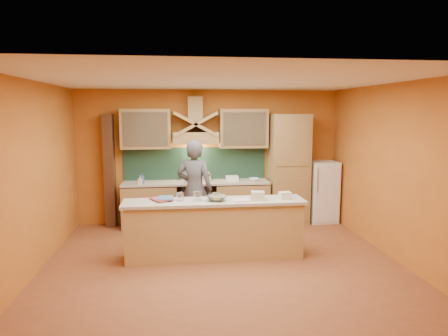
{
  "coord_description": "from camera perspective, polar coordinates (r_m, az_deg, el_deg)",
  "views": [
    {
      "loc": [
        -0.68,
        -5.9,
        2.35
      ],
      "look_at": [
        0.13,
        0.9,
        1.38
      ],
      "focal_mm": 32.0,
      "sensor_mm": 36.0,
      "label": 1
    }
  ],
  "objects": [
    {
      "name": "base_cabinet_right",
      "position": [
        8.43,
        2.51,
        -5.09
      ],
      "size": [
        1.1,
        0.6,
        0.86
      ],
      "primitive_type": "cube",
      "color": "#9E7E48",
      "rests_on": "floor"
    },
    {
      "name": "cloth",
      "position": [
        6.35,
        2.52,
        -4.62
      ],
      "size": [
        0.29,
        0.23,
        0.02
      ],
      "primitive_type": "cube",
      "rotation": [
        0.0,
        0.0,
        0.14
      ],
      "color": "beige",
      "rests_on": "island_top"
    },
    {
      "name": "island_top",
      "position": [
        6.39,
        -1.38,
        -4.85
      ],
      "size": [
        2.9,
        0.62,
        0.05
      ],
      "primitive_type": "cube",
      "color": "#B3AA97",
      "rests_on": "island_body"
    },
    {
      "name": "wall_right",
      "position": [
        6.89,
        23.17,
        -0.5
      ],
      "size": [
        0.02,
        5.0,
        2.8
      ],
      "primitive_type": "cube",
      "color": "#BE6C25",
      "rests_on": "floor"
    },
    {
      "name": "island_body",
      "position": [
        6.52,
        -1.37,
        -8.97
      ],
      "size": [
        2.8,
        0.55,
        0.88
      ],
      "primitive_type": "cube",
      "color": "tan",
      "rests_on": "floor"
    },
    {
      "name": "dish_rack",
      "position": [
        8.39,
        1.16,
        -1.43
      ],
      "size": [
        0.25,
        0.2,
        0.09
      ],
      "primitive_type": "cube",
      "rotation": [
        0.0,
        0.0,
        0.01
      ],
      "color": "white",
      "rests_on": "counter_top"
    },
    {
      "name": "counter_top",
      "position": [
        8.24,
        -4.01,
        -2.08
      ],
      "size": [
        3.0,
        0.62,
        0.04
      ],
      "primitive_type": "cube",
      "color": "#B3AA97",
      "rests_on": "base_cabinet_left"
    },
    {
      "name": "trim_column_left",
      "position": [
        8.45,
        -16.01,
        -0.4
      ],
      "size": [
        0.2,
        0.3,
        2.3
      ],
      "primitive_type": "cube",
      "color": "#472816",
      "rests_on": "floor"
    },
    {
      "name": "upper_cabinet_right",
      "position": [
        8.35,
        2.77,
        5.66
      ],
      "size": [
        1.0,
        0.35,
        0.8
      ],
      "primitive_type": "cube",
      "color": "#9E7E48",
      "rests_on": "wall_back"
    },
    {
      "name": "grocery_bag_b",
      "position": [
        6.56,
        8.7,
        -3.88
      ],
      "size": [
        0.2,
        0.17,
        0.11
      ],
      "primitive_type": "cube",
      "rotation": [
        0.0,
        0.0,
        0.13
      ],
      "color": "beige",
      "rests_on": "island_top"
    },
    {
      "name": "book_upper",
      "position": [
        6.46,
        -9.42,
        -4.28
      ],
      "size": [
        0.25,
        0.34,
        0.02
      ],
      "primitive_type": "imported",
      "rotation": [
        0.0,
        0.0,
        -0.05
      ],
      "color": "#3F5F8B",
      "rests_on": "island_top"
    },
    {
      "name": "grocery_bag_a",
      "position": [
        6.43,
        4.84,
        -3.96
      ],
      "size": [
        0.23,
        0.2,
        0.14
      ],
      "primitive_type": "cube",
      "rotation": [
        0.0,
        0.0,
        -0.17
      ],
      "color": "beige",
      "rests_on": "island_top"
    },
    {
      "name": "mixing_bowl",
      "position": [
        6.35,
        -1.06,
        -4.35
      ],
      "size": [
        0.39,
        0.39,
        0.08
      ],
      "primitive_type": "imported",
      "rotation": [
        0.0,
        0.0,
        -0.28
      ],
      "color": "silver",
      "rests_on": "island_top"
    },
    {
      "name": "kitchen_scale",
      "position": [
        6.4,
        -1.13,
        -4.16
      ],
      "size": [
        0.15,
        0.15,
        0.1
      ],
      "primitive_type": "cube",
      "rotation": [
        0.0,
        0.0,
        -0.26
      ],
      "color": "silver",
      "rests_on": "island_top"
    },
    {
      "name": "wall_front",
      "position": [
        3.6,
        4.43,
        -7.23
      ],
      "size": [
        5.5,
        0.02,
        2.8
      ],
      "primitive_type": "cube",
      "color": "#BE6C25",
      "rests_on": "floor"
    },
    {
      "name": "upper_cabinet_left",
      "position": [
        8.26,
        -11.11,
        5.49
      ],
      "size": [
        1.0,
        0.35,
        0.8
      ],
      "primitive_type": "cube",
      "color": "#9E7E48",
      "rests_on": "wall_back"
    },
    {
      "name": "pot_large",
      "position": [
        8.16,
        -4.86,
        -1.64
      ],
      "size": [
        0.25,
        0.25,
        0.15
      ],
      "primitive_type": "cylinder",
      "rotation": [
        0.0,
        0.0,
        0.16
      ],
      "color": "silver",
      "rests_on": "stove"
    },
    {
      "name": "soap_bottle_a",
      "position": [
        8.06,
        -11.84,
        -1.68
      ],
      "size": [
        0.1,
        0.1,
        0.18
      ],
      "primitive_type": "imported",
      "rotation": [
        0.0,
        0.0,
        -0.36
      ],
      "color": "silver",
      "rests_on": "counter_top"
    },
    {
      "name": "pot_small",
      "position": [
        8.31,
        -2.49,
        -1.51
      ],
      "size": [
        0.2,
        0.2,
        0.14
      ],
      "primitive_type": "cylinder",
      "rotation": [
        0.0,
        0.0,
        0.02
      ],
      "color": "silver",
      "rests_on": "stove"
    },
    {
      "name": "person",
      "position": [
        7.42,
        -4.2,
        -3.06
      ],
      "size": [
        0.78,
        0.64,
        1.84
      ],
      "primitive_type": "imported",
      "rotation": [
        0.0,
        0.0,
        2.8
      ],
      "color": "#4C4C51",
      "rests_on": "floor"
    },
    {
      "name": "wall_left",
      "position": [
        6.33,
        -25.77,
        -1.36
      ],
      "size": [
        0.02,
        5.0,
        2.8
      ],
      "primitive_type": "cube",
      "color": "#BE6C25",
      "rests_on": "floor"
    },
    {
      "name": "soap_bottle_b",
      "position": [
        8.07,
        -11.59,
        -1.49
      ],
      "size": [
        0.12,
        0.12,
        0.22
      ],
      "primitive_type": "imported",
      "rotation": [
        0.0,
        0.0,
        0.53
      ],
      "color": "#354F91",
      "rests_on": "counter_top"
    },
    {
      "name": "pantry_column",
      "position": [
        8.52,
        9.19,
        -0.13
      ],
      "size": [
        0.8,
        0.6,
        2.3
      ],
      "primitive_type": "cube",
      "color": "#9E7E48",
      "rests_on": "floor"
    },
    {
      "name": "stove",
      "position": [
        8.33,
        -3.98,
        -5.13
      ],
      "size": [
        0.6,
        0.58,
        0.9
      ],
      "primitive_type": "cube",
      "color": "black",
      "rests_on": "floor"
    },
    {
      "name": "ceiling",
      "position": [
        5.96,
        -0.19,
        12.41
      ],
      "size": [
        5.5,
        5.0,
        0.01
      ],
      "primitive_type": "cube",
      "color": "white",
      "rests_on": "wall_back"
    },
    {
      "name": "jar_small",
      "position": [
        6.39,
        -6.28,
        -4.08
      ],
      "size": [
        0.14,
        0.14,
        0.13
      ],
      "primitive_type": "cylinder",
      "rotation": [
        0.0,
        0.0,
        0.27
      ],
      "color": "white",
      "rests_on": "island_top"
    },
    {
      "name": "base_cabinet_left",
      "position": [
        8.35,
        -10.54,
        -5.36
      ],
      "size": [
        1.1,
        0.6,
        0.86
      ],
      "primitive_type": "cube",
      "color": "#9E7E48",
      "rests_on": "floor"
    },
    {
      "name": "wall_back",
      "position": [
        8.48,
        -2.12,
        1.64
      ],
      "size": [
        5.5,
        0.02,
        2.8
      ],
      "primitive_type": "cube",
      "color": "#BE6C25",
      "rests_on": "floor"
    },
    {
      "name": "fridge",
      "position": [
        8.83,
        13.81,
        -3.26
      ],
      "size": [
        0.58,
        0.6,
        1.3
      ],
      "primitive_type": "cube",
      "color": "white",
      "rests_on": "floor"
    },
    {
      "name": "floor",
      "position": [
        6.39,
        -0.17,
        -13.5
      ],
      "size": [
        5.5,
        5.0,
        0.01
      ],
      "primitive_type": "cube",
      "color": "brown",
      "rests_on": "ground"
    },
    {
      "name": "jar_large",
      "position": [
        6.37,
        -3.79,
        -3.99
      ],
      "size": [
        0.17,
        0.17,
        0.15
      ],
      "primitive_type": "cylinder",
      "rotation": [
        0.0,
        0.0,
        -0.39
      ],
      "color": "white",
      "rests_on": "island_top"
    },
    {
      "name": "book_lower",
      "position": [
        6.38,
        -9.97,
        -4.61
      ],
      "size": [
        0.4,
        0.43,
        0.03
      ],
      "primitive_type": "imported",
      "rotation": [
        0.0,
        0.0,
        0.5
      ],
      "color": "#A43A3D",
      "rests_on": "island_top"
    },
    {
      "name": "hood_chimney",
      "position": [
        8.26,
        -4.17,
        8.4
      ],
      "size": [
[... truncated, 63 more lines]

